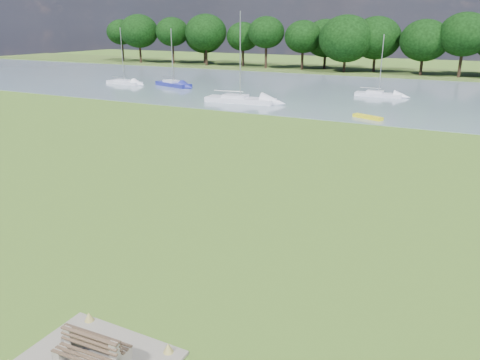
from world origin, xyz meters
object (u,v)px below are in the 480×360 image
at_px(sailboat_4, 239,98).
at_px(sailboat_5, 173,83).
at_px(kayak, 368,117).
at_px(sailboat_2, 124,81).
at_px(bench_pair, 92,350).
at_px(sailboat_3, 378,93).

distance_m(sailboat_4, sailboat_5, 17.65).
xyz_separation_m(kayak, sailboat_2, (-39.31, 10.39, 0.26)).
distance_m(bench_pair, sailboat_2, 63.39).
distance_m(bench_pair, kayak, 38.61).
bearing_deg(sailboat_5, sailboat_3, 25.93).
xyz_separation_m(bench_pair, sailboat_5, (-32.02, 50.23, 0.04)).
bearing_deg(sailboat_3, kayak, -83.32).
bearing_deg(sailboat_2, bench_pair, -45.06).
bearing_deg(sailboat_4, kayak, -15.78).
bearing_deg(bench_pair, kayak, 88.72).
relative_size(bench_pair, sailboat_3, 0.26).
xyz_separation_m(bench_pair, sailboat_4, (-16.61, 41.61, 0.05)).
distance_m(sailboat_3, sailboat_5, 29.28).
xyz_separation_m(sailboat_4, sailboat_5, (-15.40, 8.62, -0.01)).
relative_size(kayak, sailboat_3, 0.41).
height_order(sailboat_4, sailboat_5, sailboat_4).
xyz_separation_m(sailboat_3, sailboat_5, (-29.07, -3.45, 0.08)).
bearing_deg(sailboat_2, sailboat_4, -11.80).
relative_size(sailboat_2, sailboat_4, 0.81).
bearing_deg(sailboat_4, sailboat_3, 36.53).
distance_m(sailboat_3, sailboat_4, 18.23).
bearing_deg(bench_pair, sailboat_5, 119.87).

